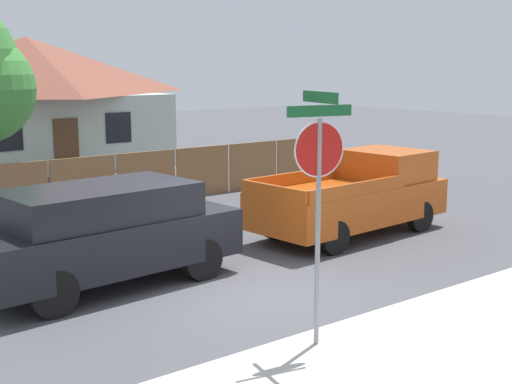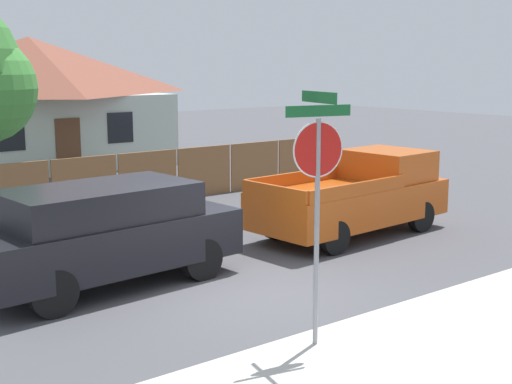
% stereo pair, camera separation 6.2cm
% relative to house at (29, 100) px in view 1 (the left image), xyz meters
% --- Properties ---
extents(ground_plane, '(80.00, 80.00, 0.00)m').
position_rel_house_xyz_m(ground_plane, '(-2.87, -17.16, -2.51)').
color(ground_plane, '#47474C').
extents(sidewalk_strip, '(36.00, 3.20, 0.01)m').
position_rel_house_xyz_m(sidewalk_strip, '(-2.87, -20.76, -2.51)').
color(sidewalk_strip, beige).
rests_on(sidewalk_strip, ground).
extents(wooden_fence, '(13.35, 0.12, 1.56)m').
position_rel_house_xyz_m(wooden_fence, '(-0.25, -9.18, -1.78)').
color(wooden_fence, brown).
rests_on(wooden_fence, ground).
extents(house, '(9.64, 6.91, 4.83)m').
position_rel_house_xyz_m(house, '(0.00, 0.00, 0.00)').
color(house, '#B2C1B7').
rests_on(house, ground).
extents(red_suv, '(4.80, 2.28, 1.80)m').
position_rel_house_xyz_m(red_suv, '(-4.59, -15.34, -1.53)').
color(red_suv, black).
rests_on(red_suv, ground).
extents(orange_pickup, '(4.99, 2.32, 1.85)m').
position_rel_house_xyz_m(orange_pickup, '(1.73, -15.32, -1.63)').
color(orange_pickup, '#B74C14').
rests_on(orange_pickup, ground).
extents(stop_sign, '(0.96, 0.86, 3.52)m').
position_rel_house_xyz_m(stop_sign, '(-3.48, -19.58, -0.10)').
color(stop_sign, gray).
rests_on(stop_sign, ground).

